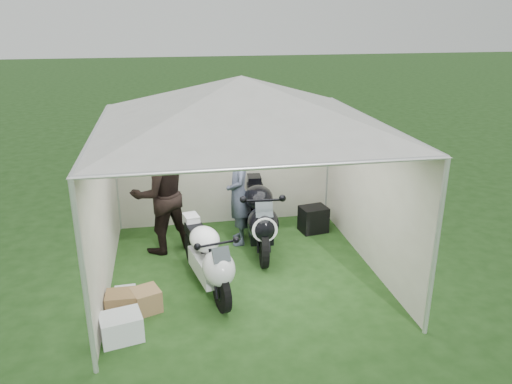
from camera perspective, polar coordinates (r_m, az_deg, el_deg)
ground at (r=7.91m, az=-1.47°, el=-8.97°), size 80.00×80.00×0.00m
canopy_tent at (r=7.06m, az=-1.70°, el=9.77°), size 5.66×5.66×3.00m
motorcycle_white at (r=7.18m, az=-5.48°, el=-7.45°), size 0.68×1.90×0.95m
motorcycle_black at (r=8.36m, az=0.41°, el=-2.66°), size 0.61×2.21×1.09m
paddock_stand at (r=9.45m, az=-0.22°, el=-2.76°), size 0.49×0.33×0.35m
person_dark_jacket at (r=8.32m, az=-10.91°, el=-0.21°), size 1.19×1.07×2.01m
person_blue_jacket at (r=8.50m, az=-1.96°, el=-0.16°), size 0.47×0.68×1.80m
equipment_box at (r=9.21m, az=6.57°, el=-3.10°), size 0.53×0.45×0.47m
crate_0 at (r=6.57m, az=-15.15°, el=-14.68°), size 0.57×0.49×0.33m
crate_1 at (r=7.04m, az=-12.43°, el=-11.95°), size 0.45×0.45×0.31m
crate_2 at (r=7.30m, az=-14.67°, el=-11.37°), size 0.30×0.25×0.21m
crate_3 at (r=7.05m, az=-14.84°, el=-12.15°), size 0.47×0.34×0.31m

